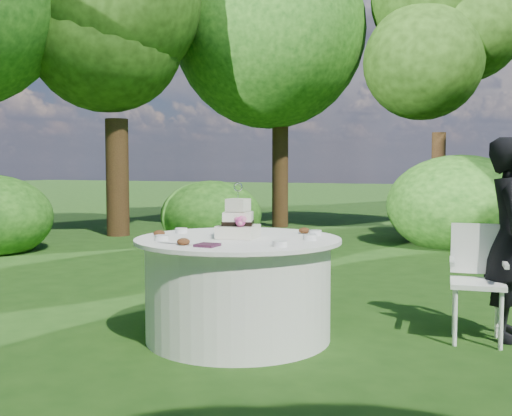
# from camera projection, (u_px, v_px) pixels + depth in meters

# --- Properties ---
(ground) EXTENTS (80.00, 80.00, 0.00)m
(ground) POSITION_uv_depth(u_px,v_px,m) (238.00, 337.00, 4.59)
(ground) COLOR #1A3D10
(ground) RESTS_ON ground
(napkins) EXTENTS (0.14, 0.14, 0.02)m
(napkins) POSITION_uv_depth(u_px,v_px,m) (207.00, 245.00, 4.04)
(napkins) COLOR #481E37
(napkins) RESTS_ON table
(feather_plume) EXTENTS (0.48, 0.07, 0.01)m
(feather_plume) POSITION_uv_depth(u_px,v_px,m) (186.00, 243.00, 4.15)
(feather_plume) COLOR white
(feather_plume) RESTS_ON table
(guest) EXTENTS (0.43, 0.60, 1.53)m
(guest) POSITION_uv_depth(u_px,v_px,m) (510.00, 239.00, 4.52)
(guest) COLOR black
(guest) RESTS_ON ground
(table) EXTENTS (1.56, 1.56, 0.77)m
(table) POSITION_uv_depth(u_px,v_px,m) (238.00, 287.00, 4.56)
(table) COLOR white
(table) RESTS_ON ground
(cake) EXTENTS (0.32, 0.32, 0.42)m
(cake) POSITION_uv_depth(u_px,v_px,m) (238.00, 223.00, 4.51)
(cake) COLOR white
(cake) RESTS_ON table
(chair) EXTENTS (0.44, 0.43, 0.87)m
(chair) POSITION_uv_depth(u_px,v_px,m) (477.00, 272.00, 4.50)
(chair) COLOR white
(chair) RESTS_ON ground
(votives) EXTENTS (1.21, 0.93, 0.04)m
(votives) POSITION_uv_depth(u_px,v_px,m) (245.00, 235.00, 4.56)
(votives) COLOR white
(votives) RESTS_ON table
(petal_cups) EXTENTS (1.04, 1.10, 0.05)m
(petal_cups) POSITION_uv_depth(u_px,v_px,m) (218.00, 235.00, 4.50)
(petal_cups) COLOR #562D16
(petal_cups) RESTS_ON table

